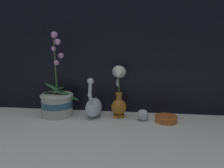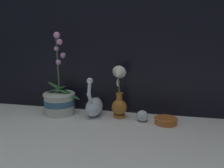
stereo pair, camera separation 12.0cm
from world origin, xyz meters
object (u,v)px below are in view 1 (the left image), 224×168
blue_vase (119,98)px  orchid_potted_plant (57,102)px  swan_figurine (94,106)px  glass_sphere (143,115)px  amber_dish (166,118)px

blue_vase → orchid_potted_plant: bearing=-178.4°
orchid_potted_plant → blue_vase: (0.36, 0.01, 0.03)m
orchid_potted_plant → swan_figurine: size_ratio=2.04×
swan_figurine → glass_sphere: size_ratio=3.81×
orchid_potted_plant → swan_figurine: orchid_potted_plant is taller
amber_dish → swan_figurine: bearing=173.9°
blue_vase → swan_figurine: bearing=179.9°
glass_sphere → blue_vase: bearing=166.4°
blue_vase → glass_sphere: size_ratio=4.81×
glass_sphere → amber_dish: size_ratio=0.51×
orchid_potted_plant → glass_sphere: (0.49, -0.02, -0.05)m
blue_vase → glass_sphere: bearing=-13.6°
swan_figurine → blue_vase: 0.16m
orchid_potted_plant → blue_vase: 0.36m
amber_dish → blue_vase: bearing=170.7°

